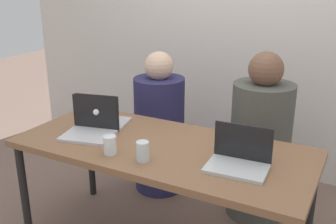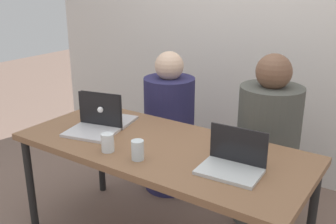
% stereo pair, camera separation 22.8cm
% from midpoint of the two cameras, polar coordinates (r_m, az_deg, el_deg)
% --- Properties ---
extents(back_wall, '(4.51, 0.10, 2.68)m').
position_cam_midpoint_polar(back_wall, '(3.40, 9.06, 13.60)').
color(back_wall, silver).
rests_on(back_wall, ground).
extents(desk, '(1.73, 0.76, 0.72)m').
position_cam_midpoint_polar(desk, '(2.31, -3.74, -6.26)').
color(desk, brown).
rests_on(desk, ground).
extents(person_on_left, '(0.47, 0.47, 1.13)m').
position_cam_midpoint_polar(person_on_left, '(3.11, -3.35, -2.69)').
color(person_on_left, '#282651').
rests_on(person_on_left, ground).
extents(person_on_right, '(0.50, 0.50, 1.19)m').
position_cam_midpoint_polar(person_on_right, '(2.79, 10.90, -4.94)').
color(person_on_right, '#4C4D47').
rests_on(person_on_right, ground).
extents(laptop_front_right, '(0.32, 0.25, 0.21)m').
position_cam_midpoint_polar(laptop_front_right, '(2.03, 7.08, -6.86)').
color(laptop_front_right, silver).
rests_on(laptop_front_right, desk).
extents(laptop_back_left, '(0.34, 0.31, 0.24)m').
position_cam_midpoint_polar(laptop_back_left, '(2.61, -11.93, -0.98)').
color(laptop_back_left, '#B4B0B3').
rests_on(laptop_back_left, desk).
extents(laptop_front_left, '(0.34, 0.30, 0.23)m').
position_cam_midpoint_polar(laptop_front_left, '(2.48, -13.78, -2.18)').
color(laptop_front_left, silver).
rests_on(laptop_front_left, desk).
extents(water_glass_left, '(0.07, 0.07, 0.10)m').
position_cam_midpoint_polar(water_glass_left, '(2.20, -11.38, -4.95)').
color(water_glass_left, white).
rests_on(water_glass_left, desk).
extents(water_glass_center, '(0.07, 0.07, 0.11)m').
position_cam_midpoint_polar(water_glass_center, '(2.09, -6.83, -5.93)').
color(water_glass_center, silver).
rests_on(water_glass_center, desk).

